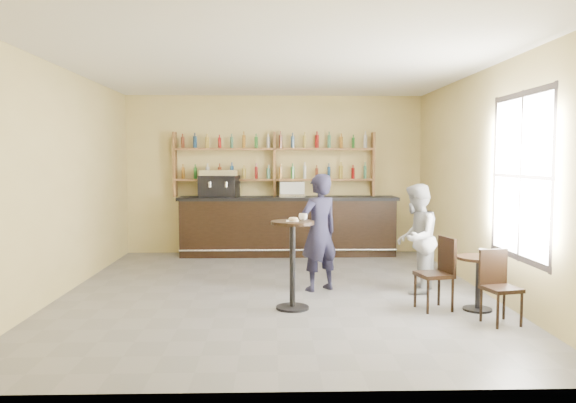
{
  "coord_description": "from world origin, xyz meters",
  "views": [
    {
      "loc": [
        -0.05,
        -7.98,
        1.91
      ],
      "look_at": [
        0.2,
        0.8,
        1.25
      ],
      "focal_mm": 35.0,
      "sensor_mm": 36.0,
      "label": 1
    }
  ],
  "objects_px": {
    "man_main": "(319,232)",
    "cafe_table": "(478,283)",
    "bar_counter": "(288,226)",
    "pedestal_table": "(292,265)",
    "espresso_machine": "(219,183)",
    "pastry_case": "(292,189)",
    "chair_west": "(434,274)",
    "chair_south": "(501,288)",
    "patron_second": "(416,238)"
  },
  "relations": [
    {
      "from": "espresso_machine",
      "to": "pedestal_table",
      "type": "relative_size",
      "value": 0.66
    },
    {
      "from": "patron_second",
      "to": "espresso_machine",
      "type": "bearing_deg",
      "value": -109.98
    },
    {
      "from": "espresso_machine",
      "to": "patron_second",
      "type": "distance_m",
      "value": 4.52
    },
    {
      "from": "bar_counter",
      "to": "espresso_machine",
      "type": "distance_m",
      "value": 1.6
    },
    {
      "from": "pedestal_table",
      "to": "bar_counter",
      "type": "bearing_deg",
      "value": 89.2
    },
    {
      "from": "pedestal_table",
      "to": "patron_second",
      "type": "bearing_deg",
      "value": 25.33
    },
    {
      "from": "man_main",
      "to": "chair_west",
      "type": "xyz_separation_m",
      "value": [
        1.37,
        -1.1,
        -0.39
      ]
    },
    {
      "from": "chair_south",
      "to": "man_main",
      "type": "bearing_deg",
      "value": 124.6
    },
    {
      "from": "man_main",
      "to": "cafe_table",
      "type": "bearing_deg",
      "value": 117.77
    },
    {
      "from": "pedestal_table",
      "to": "chair_west",
      "type": "xyz_separation_m",
      "value": [
        1.79,
        -0.09,
        -0.1
      ]
    },
    {
      "from": "bar_counter",
      "to": "chair_south",
      "type": "xyz_separation_m",
      "value": [
        2.34,
        -4.81,
        -0.16
      ]
    },
    {
      "from": "cafe_table",
      "to": "chair_west",
      "type": "distance_m",
      "value": 0.56
    },
    {
      "from": "chair_south",
      "to": "patron_second",
      "type": "bearing_deg",
      "value": 96.52
    },
    {
      "from": "pastry_case",
      "to": "chair_south",
      "type": "bearing_deg",
      "value": -74.82
    },
    {
      "from": "bar_counter",
      "to": "pedestal_table",
      "type": "xyz_separation_m",
      "value": [
        -0.06,
        -4.07,
        -0.02
      ]
    },
    {
      "from": "pastry_case",
      "to": "chair_south",
      "type": "height_order",
      "value": "pastry_case"
    },
    {
      "from": "patron_second",
      "to": "bar_counter",
      "type": "bearing_deg",
      "value": -125.46
    },
    {
      "from": "patron_second",
      "to": "pedestal_table",
      "type": "bearing_deg",
      "value": -38.62
    },
    {
      "from": "chair_south",
      "to": "chair_west",
      "type": "bearing_deg",
      "value": 118.9
    },
    {
      "from": "pastry_case",
      "to": "chair_west",
      "type": "height_order",
      "value": "pastry_case"
    },
    {
      "from": "bar_counter",
      "to": "espresso_machine",
      "type": "xyz_separation_m",
      "value": [
        -1.36,
        0.0,
        0.85
      ]
    },
    {
      "from": "cafe_table",
      "to": "chair_west",
      "type": "height_order",
      "value": "chair_west"
    },
    {
      "from": "chair_south",
      "to": "bar_counter",
      "type": "bearing_deg",
      "value": 102.09
    },
    {
      "from": "espresso_machine",
      "to": "man_main",
      "type": "distance_m",
      "value": 3.56
    },
    {
      "from": "espresso_machine",
      "to": "chair_south",
      "type": "relative_size",
      "value": 0.87
    },
    {
      "from": "bar_counter",
      "to": "espresso_machine",
      "type": "relative_size",
      "value": 5.83
    },
    {
      "from": "pastry_case",
      "to": "chair_south",
      "type": "xyz_separation_m",
      "value": [
        2.26,
        -4.81,
        -0.9
      ]
    },
    {
      "from": "bar_counter",
      "to": "patron_second",
      "type": "distance_m",
      "value": 3.67
    },
    {
      "from": "pastry_case",
      "to": "chair_south",
      "type": "relative_size",
      "value": 0.59
    },
    {
      "from": "patron_second",
      "to": "chair_west",
      "type": "bearing_deg",
      "value": 25.42
    },
    {
      "from": "bar_counter",
      "to": "cafe_table",
      "type": "bearing_deg",
      "value": -61.5
    },
    {
      "from": "pedestal_table",
      "to": "patron_second",
      "type": "relative_size",
      "value": 0.72
    },
    {
      "from": "pastry_case",
      "to": "pedestal_table",
      "type": "height_order",
      "value": "pastry_case"
    },
    {
      "from": "pedestal_table",
      "to": "cafe_table",
      "type": "height_order",
      "value": "pedestal_table"
    },
    {
      "from": "cafe_table",
      "to": "patron_second",
      "type": "xyz_separation_m",
      "value": [
        -0.54,
        0.99,
        0.44
      ]
    },
    {
      "from": "bar_counter",
      "to": "pedestal_table",
      "type": "distance_m",
      "value": 4.08
    },
    {
      "from": "espresso_machine",
      "to": "patron_second",
      "type": "relative_size",
      "value": 0.47
    },
    {
      "from": "chair_west",
      "to": "espresso_machine",
      "type": "bearing_deg",
      "value": -155.84
    },
    {
      "from": "pedestal_table",
      "to": "cafe_table",
      "type": "bearing_deg",
      "value": -3.36
    },
    {
      "from": "patron_second",
      "to": "pastry_case",
      "type": "bearing_deg",
      "value": -126.59
    },
    {
      "from": "pastry_case",
      "to": "pedestal_table",
      "type": "bearing_deg",
      "value": -101.88
    },
    {
      "from": "cafe_table",
      "to": "chair_south",
      "type": "distance_m",
      "value": 0.61
    },
    {
      "from": "pastry_case",
      "to": "man_main",
      "type": "relative_size",
      "value": 0.29
    },
    {
      "from": "bar_counter",
      "to": "man_main",
      "type": "height_order",
      "value": "man_main"
    },
    {
      "from": "man_main",
      "to": "bar_counter",
      "type": "bearing_deg",
      "value": -114.53
    },
    {
      "from": "espresso_machine",
      "to": "pastry_case",
      "type": "bearing_deg",
      "value": 9.78
    },
    {
      "from": "bar_counter",
      "to": "pastry_case",
      "type": "bearing_deg",
      "value": 0.0
    },
    {
      "from": "bar_counter",
      "to": "patron_second",
      "type": "xyz_separation_m",
      "value": [
        1.75,
        -3.22,
        0.2
      ]
    },
    {
      "from": "pedestal_table",
      "to": "chair_west",
      "type": "height_order",
      "value": "pedestal_table"
    },
    {
      "from": "chair_west",
      "to": "chair_south",
      "type": "xyz_separation_m",
      "value": [
        0.6,
        -0.65,
        -0.03
      ]
    }
  ]
}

